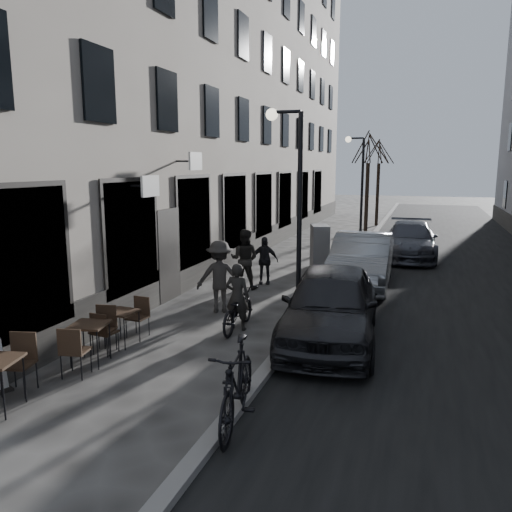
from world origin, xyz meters
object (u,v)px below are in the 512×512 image
Objects in this scene: car_mid at (362,260)px; tree_near at (369,148)px; car_near at (331,305)px; bicycle at (238,309)px; pedestrian_far at (264,260)px; moped at (237,384)px; tree_far at (379,151)px; streetlamp_near at (293,192)px; pedestrian_near at (244,259)px; pedestrian_mid at (220,277)px; bistro_set_b at (90,339)px; streetlamp_far at (359,179)px; bistro_set_c at (122,324)px; utility_cabinet at (320,247)px; car_far at (410,240)px.

tree_near is at bearing 94.40° from car_mid.
bicycle is at bearing 171.73° from car_near.
moped is (2.36, -8.65, -0.14)m from pedestrian_far.
tree_far is 3.10× the size of bicycle.
streetlamp_near is 2.74× the size of pedestrian_near.
bicycle is at bearing 106.48° from pedestrian_mid.
pedestrian_near reaches higher than bistro_set_b.
moped is (0.45, -26.10, -4.03)m from tree_far.
pedestrian_mid is at bearing -95.60° from tree_far.
pedestrian_mid is 1.22× the size of pedestrian_far.
streetlamp_near is at bearing -90.00° from streetlamp_far.
streetlamp_far is (0.00, 12.00, 0.00)m from streetlamp_near.
bicycle is at bearing 43.96° from bistro_set_b.
tree_near is 3.03× the size of pedestrian_mid.
bistro_set_c is 0.99× the size of pedestrian_far.
pedestrian_near is (-1.59, -3.73, 0.12)m from utility_cabinet.
tree_far is 12.07m from car_far.
car_mid is (4.16, 7.05, 0.37)m from bistro_set_c.
car_far is (2.47, 9.84, -2.42)m from streetlamp_near.
tree_far is at bearing 100.57° from car_far.
tree_far is 15.05m from utility_cabinet.
utility_cabinet is at bearing 87.25° from moped.
bistro_set_b is at bearing 151.86° from moped.
pedestrian_mid is 5.85m from moped.
streetlamp_near is 2.97m from pedestrian_mid.
pedestrian_mid is at bearing -116.27° from car_far.
utility_cabinet is at bearing 128.14° from car_mid.
bistro_set_b is (-2.98, -3.85, -2.67)m from streetlamp_near.
bicycle is (-1.10, -22.02, -4.18)m from tree_far.
bicycle is 11.41m from car_far.
tree_near is 3.07× the size of pedestrian_near.
streetlamp_far reaches higher than moped.
car_near is at bearing -91.46° from car_mid.
tree_near and tree_far have the same top height.
moped is (1.15, -11.57, -0.18)m from utility_cabinet.
car_mid is at bearing 51.61° from bistro_set_b.
moped is at bearing -89.01° from tree_far.
car_near is at bearing -44.14° from streetlamp_near.
utility_cabinet reaches higher than pedestrian_far.
streetlamp_far is at bearing -121.21° from pedestrian_mid.
utility_cabinet is 1.06× the size of pedestrian_far.
moped is (-1.95, -14.95, -0.11)m from car_far.
bicycle is 0.99× the size of pedestrian_near.
tree_near reaches higher than streetlamp_near.
car_near is at bearing -87.16° from tree_far.
streetlamp_far is at bearing -90.46° from tree_far.
bistro_set_c is 4.49m from car_near.
car_near is (2.20, -0.12, 0.34)m from bicycle.
moped is at bearing 106.13° from pedestrian_near.
bistro_set_c is (-3.06, -23.76, -4.21)m from tree_far.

